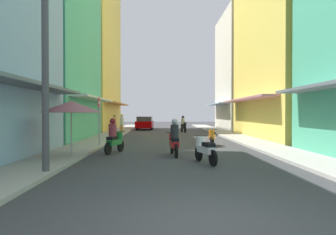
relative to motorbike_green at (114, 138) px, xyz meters
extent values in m
plane|color=#38383A|center=(2.83, 7.45, -0.70)|extent=(89.32, 89.32, 0.00)
cube|color=#9E9991|center=(-1.98, 7.45, -0.64)|extent=(1.97, 48.60, 0.12)
cube|color=#ADA89E|center=(7.63, 7.45, -0.64)|extent=(1.97, 48.60, 0.12)
cube|color=slate|center=(-2.46, -3.83, 2.10)|extent=(1.10, 10.85, 0.12)
cube|color=#4CB28C|center=(-5.96, 7.36, 5.01)|extent=(6.00, 9.61, 11.43)
cube|color=silver|center=(-2.46, 7.36, 2.10)|extent=(1.10, 8.65, 0.12)
cube|color=#EFD159|center=(-5.96, 18.70, 8.21)|extent=(6.00, 11.79, 17.83)
cube|color=#D88C4C|center=(-2.46, 18.70, 2.10)|extent=(1.10, 10.61, 0.12)
cube|color=#EFD159|center=(11.62, 7.94, 7.92)|extent=(6.00, 11.48, 17.24)
cube|color=#B7727F|center=(8.12, 7.94, 2.10)|extent=(1.10, 10.33, 0.12)
cube|color=silver|center=(11.62, 18.86, 5.45)|extent=(6.00, 8.62, 12.32)
cube|color=#8CA5CC|center=(8.12, 18.86, 2.10)|extent=(1.10, 7.76, 0.12)
cylinder|color=black|center=(0.20, 0.62, -0.42)|extent=(0.25, 0.56, 0.56)
cylinder|color=black|center=(-0.18, -0.57, -0.42)|extent=(0.25, 0.56, 0.56)
cube|color=#197233|center=(-0.01, -0.02, -0.20)|extent=(0.57, 1.04, 0.24)
cube|color=black|center=(-0.07, -0.21, 0.00)|extent=(0.44, 0.62, 0.14)
cylinder|color=#197233|center=(0.16, 0.50, 0.00)|extent=(0.28, 0.28, 0.45)
cylinder|color=black|center=(0.16, 0.50, 0.25)|extent=(0.53, 0.20, 0.03)
cylinder|color=#99333F|center=(-0.05, -0.16, 0.35)|extent=(0.34, 0.34, 0.55)
sphere|color=maroon|center=(-0.05, -0.16, 0.75)|extent=(0.26, 0.26, 0.26)
cylinder|color=black|center=(3.51, -2.26, -0.42)|extent=(0.23, 0.56, 0.56)
cylinder|color=black|center=(3.85, -3.46, -0.42)|extent=(0.23, 0.56, 0.56)
cube|color=silver|center=(3.70, -2.91, -0.20)|extent=(0.54, 1.04, 0.24)
cube|color=black|center=(3.75, -3.10, 0.00)|extent=(0.42, 0.62, 0.14)
cylinder|color=silver|center=(3.55, -2.38, 0.00)|extent=(0.28, 0.28, 0.45)
cylinder|color=black|center=(3.55, -2.38, 0.25)|extent=(0.54, 0.18, 0.03)
cylinder|color=black|center=(4.74, 2.30, -0.42)|extent=(0.22, 0.56, 0.56)
cylinder|color=black|center=(5.05, 3.51, -0.42)|extent=(0.22, 0.56, 0.56)
cube|color=orange|center=(4.91, 2.95, -0.20)|extent=(0.52, 1.04, 0.24)
cube|color=black|center=(4.96, 3.15, 0.00)|extent=(0.41, 0.61, 0.14)
cylinder|color=orange|center=(4.77, 2.42, 0.00)|extent=(0.28, 0.28, 0.45)
cylinder|color=black|center=(4.77, 2.42, 0.25)|extent=(0.54, 0.17, 0.03)
cylinder|color=black|center=(2.58, -0.20, -0.42)|extent=(0.14, 0.57, 0.56)
cylinder|color=black|center=(2.70, -1.44, -0.42)|extent=(0.14, 0.57, 0.56)
cube|color=red|center=(2.65, -0.87, -0.20)|extent=(0.38, 1.02, 0.24)
cube|color=black|center=(2.67, -1.07, 0.00)|extent=(0.33, 0.59, 0.14)
cylinder|color=red|center=(2.59, -0.32, 0.00)|extent=(0.28, 0.28, 0.45)
cylinder|color=black|center=(2.59, -0.32, 0.25)|extent=(0.55, 0.09, 0.03)
cylinder|color=#262628|center=(2.66, -1.02, 0.35)|extent=(0.34, 0.34, 0.55)
sphere|color=#B2B2B7|center=(2.66, -1.02, 0.75)|extent=(0.26, 0.26, 0.26)
cylinder|color=black|center=(4.31, 14.46, -0.42)|extent=(0.18, 0.57, 0.56)
cylinder|color=black|center=(4.10, 15.69, -0.42)|extent=(0.18, 0.57, 0.56)
cube|color=black|center=(4.20, 15.12, -0.20)|extent=(0.45, 1.03, 0.24)
cube|color=black|center=(4.16, 15.32, 0.00)|extent=(0.37, 0.60, 0.14)
cylinder|color=black|center=(4.29, 14.58, 0.00)|extent=(0.28, 0.28, 0.45)
cylinder|color=black|center=(4.29, 14.58, 0.25)|extent=(0.55, 0.13, 0.03)
cylinder|color=beige|center=(4.17, 15.27, 0.35)|extent=(0.34, 0.34, 0.55)
sphere|color=black|center=(4.17, 15.27, 0.75)|extent=(0.26, 0.26, 0.26)
cube|color=#8C0000|center=(0.30, 19.92, -0.10)|extent=(1.87, 4.15, 0.70)
cube|color=#333D47|center=(0.30, 19.77, 0.45)|extent=(1.66, 2.14, 0.60)
cylinder|color=black|center=(-0.41, 21.20, -0.38)|extent=(0.20, 0.64, 0.64)
cylinder|color=black|center=(1.09, 21.15, -0.38)|extent=(0.20, 0.64, 0.64)
cylinder|color=black|center=(-0.48, 18.70, -0.38)|extent=(0.20, 0.64, 0.64)
cylinder|color=black|center=(1.02, 18.65, -0.38)|extent=(0.20, 0.64, 0.64)
cylinder|color=#BF8C3F|center=(-1.36, 13.13, -0.31)|extent=(0.28, 0.28, 0.78)
cylinder|color=beige|center=(-1.36, 13.13, 0.41)|extent=(0.34, 0.34, 0.66)
sphere|color=tan|center=(-1.36, 13.13, 0.88)|extent=(0.22, 0.22, 0.22)
cone|color=#D1B77A|center=(-1.36, 13.13, 0.98)|extent=(0.44, 0.44, 0.16)
cylinder|color=#99333F|center=(-2.31, 15.30, -0.33)|extent=(0.28, 0.28, 0.75)
cylinder|color=#BF8C3F|center=(-2.31, 15.30, 0.36)|extent=(0.34, 0.34, 0.63)
sphere|color=#9E7256|center=(-2.31, 15.30, 0.82)|extent=(0.22, 0.22, 0.22)
cone|color=#D1B77A|center=(-2.31, 15.30, 0.92)|extent=(0.44, 0.44, 0.16)
cylinder|color=#99999E|center=(-1.40, -1.74, 0.35)|extent=(0.05, 0.05, 2.10)
cone|color=#8C4C59|center=(-1.40, -1.74, 1.35)|extent=(2.35, 2.35, 0.45)
cylinder|color=#4C4C4F|center=(-1.24, -4.83, 3.15)|extent=(0.20, 0.20, 7.71)
cylinder|color=gray|center=(-1.14, 2.32, 0.60)|extent=(0.07, 0.07, 2.60)
cylinder|color=red|center=(-1.14, 2.32, 1.65)|extent=(0.02, 0.60, 0.60)
cube|color=white|center=(-1.14, 2.32, 1.65)|extent=(0.03, 0.40, 0.10)
camera|label=1|loc=(2.10, -13.74, 1.09)|focal=32.74mm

